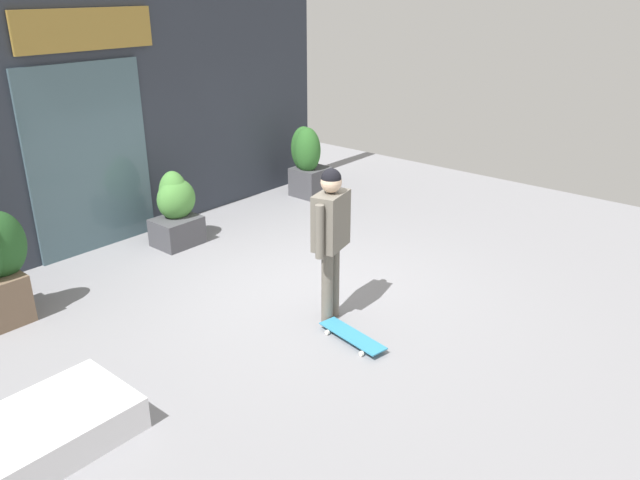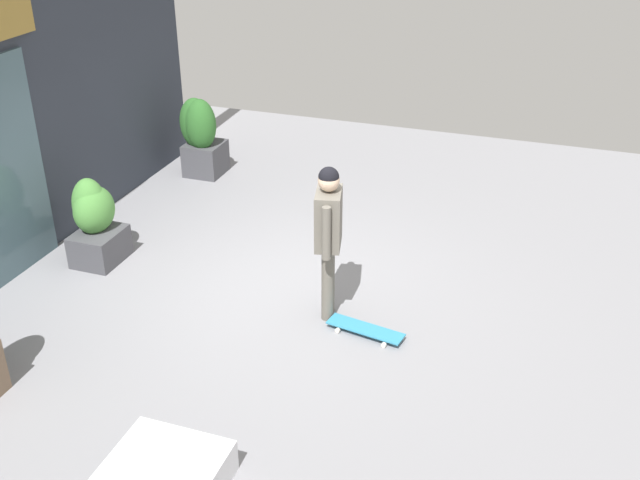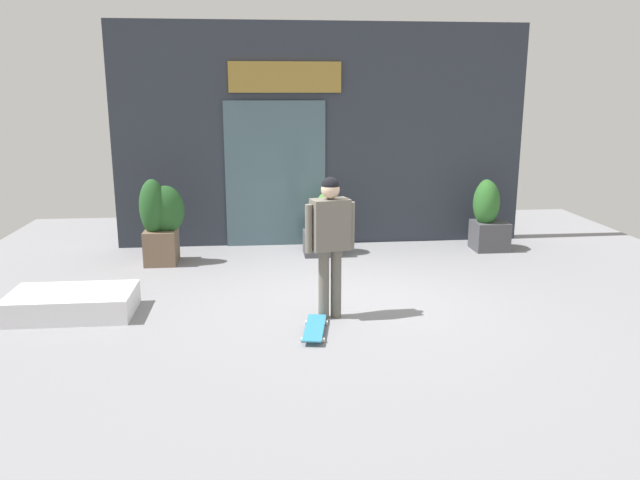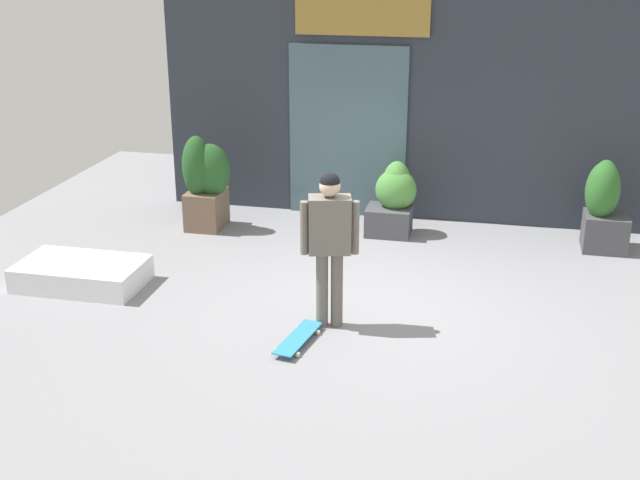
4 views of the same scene
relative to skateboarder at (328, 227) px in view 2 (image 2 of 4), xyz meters
name	(u,v)px [view 2 (image 2 of 4)]	position (x,y,z in m)	size (l,w,h in m)	color
ground_plane	(282,290)	(0.31, 0.67, -1.08)	(12.00, 12.00, 0.00)	gray
building_facade	(15,102)	(0.27, 3.96, 0.85)	(7.30, 0.31, 3.89)	#2D333D
skateboarder	(328,227)	(0.00, 0.00, 0.00)	(0.61, 0.36, 1.75)	#666056
skateboard	(365,329)	(-0.23, -0.49, -1.01)	(0.37, 0.86, 0.08)	teal
planter_box_right	(201,135)	(3.12, 3.11, -0.43)	(0.61, 0.62, 1.23)	#47474C
planter_box_mid	(95,220)	(0.28, 3.11, -0.56)	(0.69, 0.59, 1.06)	#47474C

